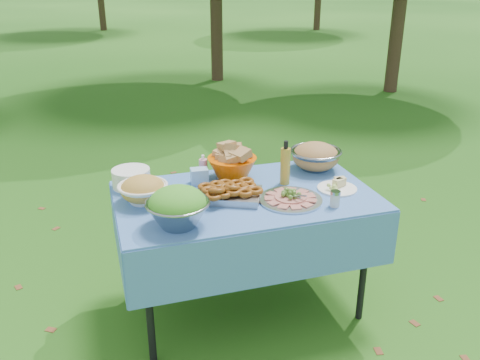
% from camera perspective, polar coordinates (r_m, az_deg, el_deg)
% --- Properties ---
extents(ground, '(80.00, 80.00, 0.00)m').
position_cam_1_polar(ground, '(3.29, 0.58, -13.83)').
color(ground, '#0D380A').
rests_on(ground, ground).
extents(picnic_table, '(1.46, 0.86, 0.76)m').
position_cam_1_polar(picnic_table, '(3.07, 0.60, -8.12)').
color(picnic_table, '#7FB0F4').
rests_on(picnic_table, ground).
extents(salad_bowl, '(0.41, 0.41, 0.21)m').
position_cam_1_polar(salad_bowl, '(2.53, -7.01, -3.01)').
color(salad_bowl, gray).
rests_on(salad_bowl, picnic_table).
extents(pasta_bowl_white, '(0.32, 0.32, 0.15)m').
position_cam_1_polar(pasta_bowl_white, '(2.83, -10.85, -1.02)').
color(pasta_bowl_white, white).
rests_on(pasta_bowl_white, picnic_table).
extents(plate_stack, '(0.29, 0.29, 0.11)m').
position_cam_1_polar(plate_stack, '(3.05, -12.11, 0.24)').
color(plate_stack, white).
rests_on(plate_stack, picnic_table).
extents(wipes_box, '(0.11, 0.08, 0.09)m').
position_cam_1_polar(wipes_box, '(3.04, -4.58, 0.45)').
color(wipes_box, '#91C0EE').
rests_on(wipes_box, picnic_table).
extents(sanitizer_bottle, '(0.06, 0.06, 0.15)m').
position_cam_1_polar(sanitizer_bottle, '(3.11, -4.15, 1.52)').
color(sanitizer_bottle, pink).
rests_on(sanitizer_bottle, picnic_table).
extents(bread_bowl, '(0.35, 0.35, 0.20)m').
position_cam_1_polar(bread_bowl, '(3.10, -0.89, 2.01)').
color(bread_bowl, '#EC5A01').
rests_on(bread_bowl, picnic_table).
extents(pasta_bowl_steel, '(0.34, 0.34, 0.17)m').
position_cam_1_polar(pasta_bowl_steel, '(3.28, 8.49, 2.70)').
color(pasta_bowl_steel, gray).
rests_on(pasta_bowl_steel, picnic_table).
extents(fried_tray, '(0.42, 0.37, 0.08)m').
position_cam_1_polar(fried_tray, '(2.83, -1.19, -1.31)').
color(fried_tray, '#A2A3A7').
rests_on(fried_tray, picnic_table).
extents(charcuterie_platter, '(0.43, 0.43, 0.08)m').
position_cam_1_polar(charcuterie_platter, '(2.82, 5.71, -1.57)').
color(charcuterie_platter, silver).
rests_on(charcuterie_platter, picnic_table).
extents(oil_bottle, '(0.07, 0.07, 0.27)m').
position_cam_1_polar(oil_bottle, '(3.01, 5.11, 1.96)').
color(oil_bottle, '#B0952E').
rests_on(oil_bottle, picnic_table).
extents(cheese_plate, '(0.27, 0.27, 0.06)m').
position_cam_1_polar(cheese_plate, '(3.01, 10.88, -0.48)').
color(cheese_plate, white).
rests_on(cheese_plate, picnic_table).
extents(shaker, '(0.07, 0.07, 0.09)m').
position_cam_1_polar(shaker, '(2.79, 10.63, -2.08)').
color(shaker, silver).
rests_on(shaker, picnic_table).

